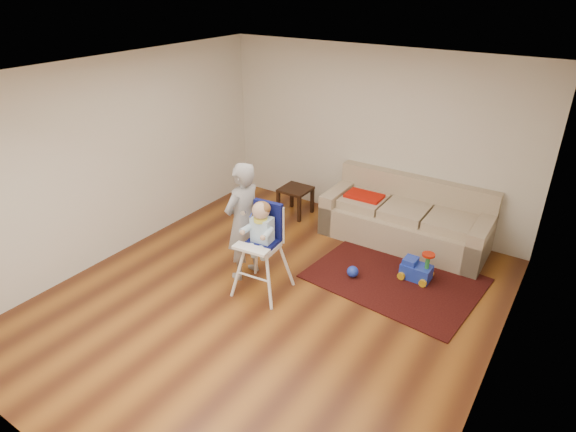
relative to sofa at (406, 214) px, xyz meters
The scene contains 9 objects.
ground 2.48m from the sofa, 109.25° to the right, with size 5.50×5.50×0.00m, color #4D2512.
room_envelope 2.41m from the sofa, 114.34° to the right, with size 5.04×5.52×2.72m.
sofa is the anchor object (origin of this frame).
side_table 1.86m from the sofa, behind, with size 0.47×0.47×0.47m, color black, non-canonical shape.
area_rug 1.13m from the sofa, 73.79° to the right, with size 2.08×1.56×0.02m, color black.
ride_on_toy 1.03m from the sofa, 59.03° to the right, with size 0.38×0.27×0.42m, color blue, non-canonical shape.
toy_ball 1.35m from the sofa, 98.37° to the right, with size 0.15×0.15×0.15m, color blue.
high_chair 2.39m from the sofa, 114.99° to the right, with size 0.63×0.63×1.24m.
adult 2.47m from the sofa, 125.40° to the right, with size 0.58×0.38×1.58m, color #9A999C.
Camera 1 is at (2.83, -3.88, 3.59)m, focal length 30.00 mm.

